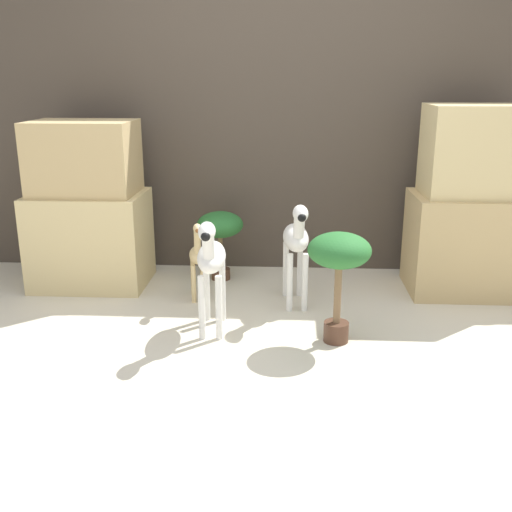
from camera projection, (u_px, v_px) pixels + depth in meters
The scene contains 9 objects.
ground_plane at pixel (271, 355), 3.35m from camera, with size 14.00×14.00×0.00m, color beige.
wall_back at pixel (278, 130), 4.60m from camera, with size 6.40×0.08×2.20m.
rock_pillar_left at pixel (88, 210), 4.34m from camera, with size 0.81×0.59×1.20m.
rock_pillar_right at pixel (471, 209), 4.19m from camera, with size 0.81×0.59×1.32m.
zebra_right at pixel (296, 240), 3.95m from camera, with size 0.21×0.55×0.74m.
zebra_left at pixel (211, 260), 3.53m from camera, with size 0.18×0.54×0.74m.
giraffe_figurine at pixel (198, 257), 4.10m from camera, with size 0.15×0.35×0.58m.
potted_palm_front at pixel (339, 259), 3.38m from camera, with size 0.36×0.36×0.66m.
potted_palm_back at pixel (220, 228), 4.49m from camera, with size 0.35×0.35×0.53m.
Camera 1 is at (0.09, -3.05, 1.51)m, focal length 42.00 mm.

